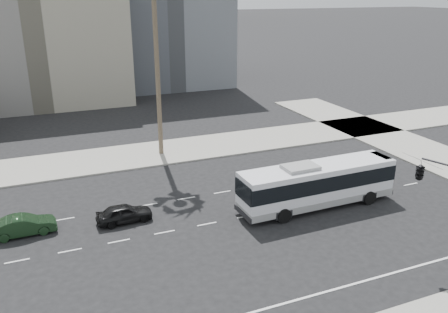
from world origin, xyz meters
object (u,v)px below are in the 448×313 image
car_b (24,225)px  city_bus (317,183)px  car_a (124,213)px  traffic_signal (426,177)px

car_b → city_bus: bearing=-102.0°
city_bus → car_a: (-13.61, 2.95, -1.17)m
car_a → car_b: car_b is taller
car_a → car_b: 6.45m
car_b → car_a: bearing=-98.1°
car_b → traffic_signal: (21.21, -12.20, 4.73)m
car_b → traffic_signal: size_ratio=0.62×
city_bus → car_b: size_ratio=2.99×
traffic_signal → car_a: bearing=122.8°
car_a → traffic_signal: 19.31m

